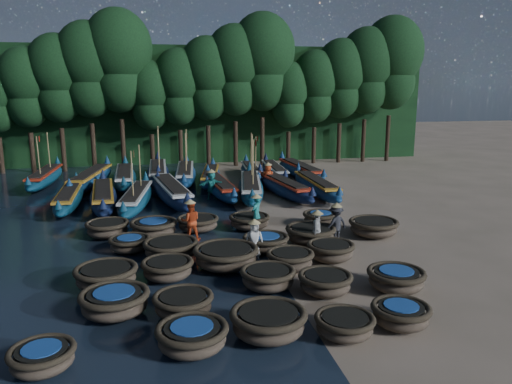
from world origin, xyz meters
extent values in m
plane|color=gray|center=(0.00, 0.00, 0.00)|extent=(120.00, 120.00, 0.00)
cube|color=black|center=(0.00, 23.50, 5.00)|extent=(40.00, 3.00, 10.00)
ellipsoid|color=brown|center=(-7.23, -9.52, 0.28)|extent=(1.97, 1.97, 0.57)
torus|color=#372F20|center=(-7.23, -9.52, 0.55)|extent=(1.66, 1.66, 0.17)
cylinder|color=black|center=(-7.23, -9.52, 0.58)|extent=(1.25, 1.25, 0.05)
cylinder|color=#1B4795|center=(-7.23, -9.52, 0.62)|extent=(0.96, 0.96, 0.03)
ellipsoid|color=brown|center=(-3.54, -9.32, 0.33)|extent=(2.07, 2.07, 0.66)
torus|color=#372F20|center=(-3.54, -9.32, 0.64)|extent=(1.97, 1.97, 0.20)
cylinder|color=black|center=(-3.54, -9.32, 0.68)|extent=(1.48, 1.48, 0.06)
cylinder|color=#1B4795|center=(-3.54, -9.32, 0.72)|extent=(1.14, 1.14, 0.04)
ellipsoid|color=brown|center=(-1.41, -9.01, 0.36)|extent=(2.05, 2.05, 0.73)
torus|color=#372F20|center=(-1.41, -9.01, 0.70)|extent=(2.19, 2.19, 0.22)
cylinder|color=black|center=(-1.41, -9.01, 0.75)|extent=(1.65, 1.65, 0.07)
ellipsoid|color=brown|center=(0.69, -9.40, 0.29)|extent=(1.64, 1.64, 0.57)
torus|color=#372F20|center=(0.69, -9.40, 0.55)|extent=(1.72, 1.72, 0.17)
cylinder|color=black|center=(0.69, -9.40, 0.59)|extent=(1.30, 1.30, 0.05)
ellipsoid|color=brown|center=(2.49, -9.19, 0.31)|extent=(1.94, 1.94, 0.62)
torus|color=#372F20|center=(2.49, -9.19, 0.60)|extent=(1.75, 1.75, 0.19)
cylinder|color=black|center=(2.49, -9.19, 0.64)|extent=(1.31, 1.31, 0.06)
cylinder|color=#1B4795|center=(2.49, -9.19, 0.68)|extent=(1.01, 1.01, 0.04)
ellipsoid|color=brown|center=(-5.69, -6.79, 0.35)|extent=(2.02, 2.02, 0.71)
torus|color=#372F20|center=(-5.69, -6.79, 0.69)|extent=(2.15, 2.15, 0.21)
cylinder|color=black|center=(-5.69, -6.79, 0.73)|extent=(1.62, 1.62, 0.06)
cylinder|color=#1B4795|center=(-5.69, -6.79, 0.77)|extent=(1.25, 1.25, 0.04)
ellipsoid|color=brown|center=(-3.65, -7.23, 0.32)|extent=(2.04, 2.04, 0.64)
torus|color=#372F20|center=(-3.65, -7.23, 0.62)|extent=(1.87, 1.87, 0.19)
cylinder|color=black|center=(-3.65, -7.23, 0.66)|extent=(1.41, 1.41, 0.06)
ellipsoid|color=brown|center=(-0.67, -5.74, 0.33)|extent=(2.20, 2.20, 0.65)
torus|color=#372F20|center=(-0.67, -5.74, 0.63)|extent=(1.94, 1.94, 0.20)
cylinder|color=black|center=(-0.67, -5.74, 0.67)|extent=(1.46, 1.46, 0.06)
ellipsoid|color=brown|center=(1.11, -6.56, 0.33)|extent=(1.97, 1.97, 0.65)
torus|color=#372F20|center=(1.11, -6.56, 0.63)|extent=(1.85, 1.85, 0.20)
cylinder|color=black|center=(1.11, -6.56, 0.67)|extent=(1.38, 1.38, 0.06)
ellipsoid|color=brown|center=(3.58, -6.76, 0.33)|extent=(2.16, 2.16, 0.67)
torus|color=#372F20|center=(3.58, -6.76, 0.65)|extent=(2.01, 2.01, 0.20)
cylinder|color=black|center=(3.58, -6.76, 0.69)|extent=(1.51, 1.51, 0.06)
cylinder|color=#1B4795|center=(3.58, -6.76, 0.73)|extent=(1.16, 1.16, 0.04)
ellipsoid|color=brown|center=(-6.13, -4.57, 0.35)|extent=(2.62, 2.62, 0.70)
torus|color=#372F20|center=(-6.13, -4.57, 0.68)|extent=(2.20, 2.20, 0.21)
cylinder|color=black|center=(-6.13, -4.57, 0.72)|extent=(1.66, 1.66, 0.06)
ellipsoid|color=brown|center=(-4.03, -4.21, 0.33)|extent=(2.22, 2.22, 0.66)
torus|color=#372F20|center=(-4.03, -4.21, 0.64)|extent=(1.90, 1.90, 0.20)
cylinder|color=black|center=(-4.03, -4.21, 0.68)|extent=(1.43, 1.43, 0.06)
ellipsoid|color=brown|center=(-1.81, -3.52, 0.38)|extent=(2.71, 2.71, 0.76)
torus|color=#372F20|center=(-1.81, -3.52, 0.73)|extent=(2.53, 2.53, 0.23)
cylinder|color=black|center=(-1.81, -3.52, 0.78)|extent=(1.93, 1.93, 0.07)
ellipsoid|color=brown|center=(0.55, -4.17, 0.33)|extent=(2.02, 2.02, 0.66)
torus|color=#372F20|center=(0.55, -4.17, 0.64)|extent=(1.83, 1.83, 0.20)
cylinder|color=black|center=(0.55, -4.17, 0.67)|extent=(1.37, 1.37, 0.06)
ellipsoid|color=brown|center=(2.39, -3.54, 0.33)|extent=(2.29, 2.29, 0.66)
torus|color=#372F20|center=(2.39, -3.54, 0.64)|extent=(1.93, 1.93, 0.20)
cylinder|color=black|center=(2.39, -3.54, 0.68)|extent=(1.45, 1.45, 0.06)
ellipsoid|color=brown|center=(-5.51, -0.86, 0.29)|extent=(1.78, 1.78, 0.58)
torus|color=#372F20|center=(-5.51, -0.86, 0.56)|extent=(1.74, 1.74, 0.18)
cylinder|color=black|center=(-5.51, -0.86, 0.60)|extent=(1.31, 1.31, 0.05)
cylinder|color=#1B4795|center=(-5.51, -0.86, 0.63)|extent=(1.01, 1.01, 0.04)
ellipsoid|color=brown|center=(-3.84, -2.08, 0.35)|extent=(2.18, 2.18, 0.69)
torus|color=#372F20|center=(-3.84, -2.08, 0.67)|extent=(2.22, 2.22, 0.21)
cylinder|color=black|center=(-3.84, -2.08, 0.72)|extent=(1.68, 1.68, 0.06)
ellipsoid|color=brown|center=(0.11, -1.91, 0.31)|extent=(1.96, 1.96, 0.62)
torus|color=#372F20|center=(0.11, -1.91, 0.60)|extent=(1.98, 1.98, 0.19)
cylinder|color=black|center=(0.11, -1.91, 0.63)|extent=(1.50, 1.50, 0.06)
cylinder|color=#1B4795|center=(0.11, -1.91, 0.67)|extent=(1.15, 1.15, 0.04)
ellipsoid|color=brown|center=(2.25, -1.37, 0.36)|extent=(2.35, 2.35, 0.71)
torus|color=#372F20|center=(2.25, -1.37, 0.69)|extent=(2.23, 2.23, 0.22)
cylinder|color=black|center=(2.25, -1.37, 0.73)|extent=(1.69, 1.69, 0.06)
ellipsoid|color=brown|center=(5.46, -0.83, 0.34)|extent=(2.73, 2.73, 0.68)
torus|color=#372F20|center=(5.46, -0.83, 0.66)|extent=(2.29, 2.29, 0.21)
cylinder|color=black|center=(5.46, -0.83, 0.70)|extent=(1.75, 1.75, 0.06)
ellipsoid|color=brown|center=(-6.58, 1.41, 0.34)|extent=(2.16, 2.16, 0.68)
torus|color=#372F20|center=(-6.58, 1.41, 0.66)|extent=(1.98, 1.98, 0.21)
cylinder|color=black|center=(-6.58, 1.41, 0.70)|extent=(1.49, 1.49, 0.06)
ellipsoid|color=brown|center=(-4.50, 0.91, 0.37)|extent=(2.03, 2.03, 0.74)
torus|color=#372F20|center=(-4.50, 0.91, 0.71)|extent=(2.16, 2.16, 0.22)
cylinder|color=black|center=(-4.50, 0.91, 0.76)|extent=(1.63, 1.63, 0.07)
cylinder|color=#1B4795|center=(-4.50, 0.91, 0.80)|extent=(1.25, 1.25, 0.04)
ellipsoid|color=brown|center=(-2.44, 1.56, 0.31)|extent=(2.06, 2.06, 0.63)
torus|color=#372F20|center=(-2.44, 1.56, 0.61)|extent=(2.00, 2.00, 0.19)
cylinder|color=black|center=(-2.44, 1.56, 0.64)|extent=(1.52, 1.52, 0.06)
ellipsoid|color=brown|center=(0.04, 1.39, 0.31)|extent=(2.43, 2.43, 0.63)
torus|color=#372F20|center=(0.04, 1.39, 0.61)|extent=(1.98, 1.98, 0.19)
cylinder|color=black|center=(0.04, 1.39, 0.65)|extent=(1.50, 1.50, 0.06)
ellipsoid|color=brown|center=(3.59, 1.24, 0.31)|extent=(1.98, 1.98, 0.62)
torus|color=#372F20|center=(3.59, 1.24, 0.60)|extent=(1.78, 1.78, 0.19)
cylinder|color=black|center=(3.59, 1.24, 0.63)|extent=(1.34, 1.34, 0.06)
cylinder|color=#1B4795|center=(3.59, 1.24, 0.67)|extent=(1.03, 1.03, 0.04)
ellipsoid|color=navy|center=(-9.21, 7.79, 0.48)|extent=(1.56, 7.66, 0.95)
cone|color=navy|center=(-9.30, 11.51, 1.10)|extent=(0.42, 0.42, 0.57)
cone|color=navy|center=(-9.12, 4.07, 1.05)|extent=(0.42, 0.42, 0.48)
cube|color=#B88022|center=(-9.21, 7.79, 0.88)|extent=(1.14, 5.94, 0.11)
cube|color=black|center=(-9.21, 7.79, 0.95)|extent=(0.87, 5.17, 0.10)
ellipsoid|color=#111E3E|center=(-7.30, 7.47, 0.52)|extent=(2.25, 8.43, 1.04)
cone|color=#111E3E|center=(-7.67, 11.51, 1.20)|extent=(0.46, 0.46, 0.62)
cone|color=#111E3E|center=(-6.93, 3.43, 1.14)|extent=(0.46, 0.46, 0.52)
cube|color=#B88022|center=(-7.30, 7.47, 0.96)|extent=(1.68, 6.52, 0.12)
cube|color=black|center=(-7.30, 7.47, 1.04)|extent=(1.32, 5.67, 0.10)
ellipsoid|color=navy|center=(-5.45, 6.78, 0.49)|extent=(2.42, 8.02, 0.99)
cone|color=navy|center=(-4.95, 10.60, 1.14)|extent=(0.43, 0.43, 0.59)
cone|color=navy|center=(-5.94, 2.96, 1.09)|extent=(0.43, 0.43, 0.49)
cube|color=beige|center=(-5.45, 6.78, 0.91)|extent=(1.81, 6.21, 0.12)
cube|color=black|center=(-5.45, 6.78, 0.99)|extent=(1.44, 5.39, 0.10)
cylinder|color=#997F4C|center=(-5.20, 7.94, 2.07)|extent=(0.07, 0.23, 2.77)
cylinder|color=#997F4C|center=(-5.54, 5.30, 2.07)|extent=(0.07, 0.23, 2.77)
plane|color=red|center=(-5.39, 5.28, 3.28)|extent=(0.00, 0.35, 0.35)
ellipsoid|color=#111E3E|center=(-3.45, 7.90, 0.56)|extent=(2.97, 9.03, 1.11)
cone|color=#111E3E|center=(-4.13, 12.18, 1.28)|extent=(0.49, 0.49, 0.67)
cone|color=#111E3E|center=(-2.77, 3.62, 1.22)|extent=(0.49, 0.49, 0.56)
cube|color=beige|center=(-3.45, 7.90, 1.02)|extent=(2.23, 6.99, 0.13)
cube|color=black|center=(-3.45, 7.90, 1.11)|extent=(1.80, 6.06, 0.11)
ellipsoid|color=navy|center=(-0.43, 8.95, 0.49)|extent=(2.06, 7.90, 0.98)
cone|color=navy|center=(-0.75, 12.74, 1.12)|extent=(0.43, 0.43, 0.59)
cone|color=navy|center=(-0.11, 5.16, 1.07)|extent=(0.43, 0.43, 0.49)
cube|color=#A02613|center=(-0.43, 8.95, 0.90)|extent=(1.53, 6.12, 0.12)
cube|color=black|center=(-0.43, 8.95, 0.98)|extent=(1.20, 5.32, 0.10)
ellipsoid|color=navy|center=(1.41, 8.18, 0.54)|extent=(2.98, 8.73, 1.07)
cone|color=navy|center=(2.12, 12.31, 1.23)|extent=(0.47, 0.47, 0.64)
cone|color=navy|center=(0.71, 4.06, 1.18)|extent=(0.47, 0.47, 0.54)
cube|color=beige|center=(1.41, 8.18, 0.99)|extent=(2.24, 6.75, 0.13)
cube|color=black|center=(1.41, 8.18, 1.07)|extent=(1.81, 5.85, 0.11)
cylinder|color=#997F4C|center=(1.74, 9.43, 2.25)|extent=(0.08, 0.26, 3.00)
cylinder|color=#997F4C|center=(1.25, 6.58, 2.25)|extent=(0.08, 0.26, 3.00)
plane|color=red|center=(1.41, 6.55, 3.56)|extent=(0.00, 0.38, 0.38)
ellipsoid|color=#111E3E|center=(3.46, 8.12, 0.52)|extent=(2.75, 8.38, 1.03)
cone|color=#111E3E|center=(2.83, 12.09, 1.19)|extent=(0.45, 0.45, 0.62)
cone|color=#111E3E|center=(4.09, 4.14, 1.13)|extent=(0.45, 0.45, 0.52)
cube|color=#A02613|center=(3.46, 8.12, 0.95)|extent=(2.07, 6.49, 0.12)
cube|color=black|center=(3.46, 8.12, 1.03)|extent=(1.66, 5.63, 0.10)
ellipsoid|color=navy|center=(5.59, 7.97, 0.51)|extent=(1.52, 8.11, 1.01)
cone|color=navy|center=(5.55, 11.92, 1.16)|extent=(0.45, 0.45, 0.61)
cone|color=navy|center=(5.62, 4.02, 1.11)|extent=(0.45, 0.45, 0.51)
cube|color=#B88022|center=(5.59, 7.97, 0.93)|extent=(1.11, 6.29, 0.12)
cube|color=black|center=(5.59, 7.97, 1.01)|extent=(0.83, 5.48, 0.10)
ellipsoid|color=navy|center=(-11.80, 14.51, 0.51)|extent=(1.82, 8.17, 1.01)
cone|color=navy|center=(-11.63, 18.46, 1.17)|extent=(0.45, 0.45, 0.61)
cone|color=navy|center=(-11.98, 10.56, 1.12)|extent=(0.45, 0.45, 0.51)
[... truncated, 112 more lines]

